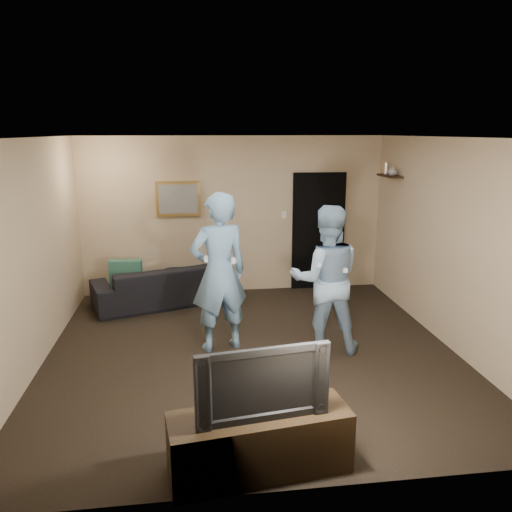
{
  "coord_description": "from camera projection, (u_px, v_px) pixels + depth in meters",
  "views": [
    {
      "loc": [
        -0.69,
        -5.7,
        2.67
      ],
      "look_at": [
        0.09,
        0.3,
        1.15
      ],
      "focal_mm": 35.0,
      "sensor_mm": 36.0,
      "label": 1
    }
  ],
  "objects": [
    {
      "name": "ground",
      "position": [
        252.0,
        351.0,
        6.22
      ],
      "size": [
        5.0,
        5.0,
        0.0
      ],
      "primitive_type": "plane",
      "color": "black",
      "rests_on": "ground"
    },
    {
      "name": "ceiling",
      "position": [
        251.0,
        137.0,
        5.59
      ],
      "size": [
        5.0,
        5.0,
        0.04
      ],
      "primitive_type": "cube",
      "color": "silver",
      "rests_on": "wall_back"
    },
    {
      "name": "wall_back",
      "position": [
        234.0,
        216.0,
        8.31
      ],
      "size": [
        5.0,
        0.04,
        2.6
      ],
      "primitive_type": "cube",
      "color": "tan",
      "rests_on": "ground"
    },
    {
      "name": "wall_front",
      "position": [
        295.0,
        332.0,
        3.5
      ],
      "size": [
        5.0,
        0.04,
        2.6
      ],
      "primitive_type": "cube",
      "color": "tan",
      "rests_on": "ground"
    },
    {
      "name": "wall_left",
      "position": [
        31.0,
        257.0,
        5.59
      ],
      "size": [
        0.04,
        5.0,
        2.6
      ],
      "primitive_type": "cube",
      "color": "tan",
      "rests_on": "ground"
    },
    {
      "name": "wall_right",
      "position": [
        450.0,
        244.0,
        6.22
      ],
      "size": [
        0.04,
        5.0,
        2.6
      ],
      "primitive_type": "cube",
      "color": "tan",
      "rests_on": "ground"
    },
    {
      "name": "sofa",
      "position": [
        163.0,
        284.0,
        7.89
      ],
      "size": [
        2.29,
        1.47,
        0.62
      ],
      "primitive_type": "imported",
      "rotation": [
        0.0,
        0.0,
        3.46
      ],
      "color": "black",
      "rests_on": "ground"
    },
    {
      "name": "throw_pillow",
      "position": [
        126.0,
        276.0,
        7.77
      ],
      "size": [
        0.5,
        0.19,
        0.49
      ],
      "primitive_type": "cube",
      "rotation": [
        0.0,
        0.0,
        -0.06
      ],
      "color": "#1A4F41",
      "rests_on": "sofa"
    },
    {
      "name": "painting_frame",
      "position": [
        178.0,
        199.0,
        8.1
      ],
      "size": [
        0.72,
        0.05,
        0.57
      ],
      "primitive_type": "cube",
      "color": "olive",
      "rests_on": "wall_back"
    },
    {
      "name": "painting_canvas",
      "position": [
        178.0,
        199.0,
        8.07
      ],
      "size": [
        0.62,
        0.01,
        0.47
      ],
      "primitive_type": "cube",
      "color": "slate",
      "rests_on": "painting_frame"
    },
    {
      "name": "doorway",
      "position": [
        318.0,
        231.0,
        8.53
      ],
      "size": [
        0.9,
        0.06,
        2.0
      ],
      "primitive_type": "cube",
      "color": "black",
      "rests_on": "ground"
    },
    {
      "name": "light_switch",
      "position": [
        284.0,
        215.0,
        8.39
      ],
      "size": [
        0.08,
        0.02,
        0.12
      ],
      "primitive_type": "cube",
      "color": "silver",
      "rests_on": "wall_back"
    },
    {
      "name": "wall_shelf",
      "position": [
        390.0,
        176.0,
        7.76
      ],
      "size": [
        0.2,
        0.6,
        0.03
      ],
      "primitive_type": "cube",
      "color": "black",
      "rests_on": "wall_right"
    },
    {
      "name": "shelf_vase",
      "position": [
        393.0,
        171.0,
        7.64
      ],
      "size": [
        0.16,
        0.16,
        0.14
      ],
      "primitive_type": "imported",
      "rotation": [
        0.0,
        0.0,
        -0.14
      ],
      "color": "#9D9DA1",
      "rests_on": "wall_shelf"
    },
    {
      "name": "shelf_figurine",
      "position": [
        386.0,
        168.0,
        7.89
      ],
      "size": [
        0.06,
        0.06,
        0.18
      ],
      "primitive_type": "cylinder",
      "color": "silver",
      "rests_on": "wall_shelf"
    },
    {
      "name": "tv_console",
      "position": [
        260.0,
        443.0,
        3.99
      ],
      "size": [
        1.5,
        0.66,
        0.52
      ],
      "primitive_type": "cube",
      "rotation": [
        0.0,
        0.0,
        0.14
      ],
      "color": "black",
      "rests_on": "ground"
    },
    {
      "name": "television",
      "position": [
        260.0,
        379.0,
        3.85
      ],
      "size": [
        1.05,
        0.28,
        0.6
      ],
      "primitive_type": "imported",
      "rotation": [
        0.0,
        0.0,
        0.14
      ],
      "color": "black",
      "rests_on": "tv_console"
    },
    {
      "name": "wii_player_left",
      "position": [
        219.0,
        273.0,
        6.08
      ],
      "size": [
        0.83,
        0.66,
        1.98
      ],
      "color": "#6B96BA",
      "rests_on": "ground"
    },
    {
      "name": "wii_player_right",
      "position": [
        326.0,
        279.0,
        6.07
      ],
      "size": [
        0.97,
        0.8,
        1.83
      ],
      "color": "#80A0BA",
      "rests_on": "ground"
    }
  ]
}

